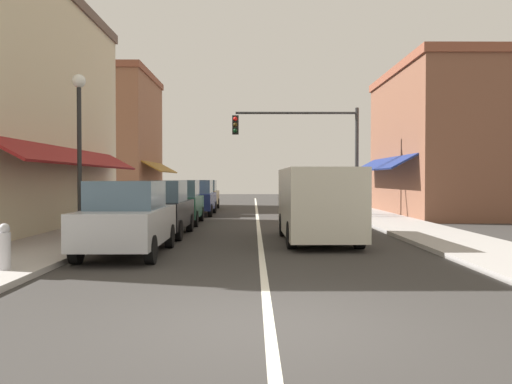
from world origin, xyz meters
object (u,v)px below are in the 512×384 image
object	(u,v)px
traffic_signal_mast_arm	(311,141)
fire_hydrant	(5,247)
street_lamp_left_near	(79,130)
parked_car_distant_left	(203,195)
van_in_lane	(317,202)
parked_car_far_left	(197,198)
parked_car_nearest_left	(128,218)
parked_car_third_left	(179,202)
parked_car_second_left	(160,209)

from	to	relation	value
traffic_signal_mast_arm	fire_hydrant	bearing A→B (deg)	-115.37
fire_hydrant	street_lamp_left_near	bearing A→B (deg)	90.56
parked_car_distant_left	van_in_lane	world-z (taller)	van_in_lane
parked_car_far_left	street_lamp_left_near	bearing A→B (deg)	-98.43
street_lamp_left_near	parked_car_nearest_left	bearing A→B (deg)	-45.39
parked_car_distant_left	fire_hydrant	bearing A→B (deg)	-94.87
fire_hydrant	van_in_lane	bearing A→B (deg)	39.96
parked_car_third_left	fire_hydrant	size ratio (longest dim) A/B	4.74
parked_car_nearest_left	parked_car_distant_left	world-z (taller)	same
parked_car_nearest_left	fire_hydrant	world-z (taller)	parked_car_nearest_left
parked_car_third_left	street_lamp_left_near	world-z (taller)	street_lamp_left_near
parked_car_nearest_left	van_in_lane	xyz separation A→B (m)	(4.85, 2.73, 0.27)
parked_car_distant_left	traffic_signal_mast_arm	xyz separation A→B (m)	(5.77, -6.13, 2.79)
parked_car_far_left	parked_car_distant_left	distance (m)	4.83
parked_car_third_left	fire_hydrant	distance (m)	11.68
van_in_lane	parked_car_distant_left	bearing A→B (deg)	105.93
parked_car_nearest_left	parked_car_distant_left	xyz separation A→B (m)	(-0.01, 19.03, 0.00)
parked_car_nearest_left	fire_hydrant	size ratio (longest dim) A/B	4.73
parked_car_second_left	street_lamp_left_near	xyz separation A→B (m)	(-1.70, -2.55, 2.26)
parked_car_distant_left	street_lamp_left_near	bearing A→B (deg)	-96.11
parked_car_nearest_left	traffic_signal_mast_arm	xyz separation A→B (m)	(5.76, 12.91, 2.79)
parked_car_far_left	traffic_signal_mast_arm	world-z (taller)	traffic_signal_mast_arm
parked_car_third_left	fire_hydrant	world-z (taller)	parked_car_third_left
parked_car_second_left	street_lamp_left_near	world-z (taller)	street_lamp_left_near
parked_car_far_left	parked_car_distant_left	xyz separation A→B (m)	(-0.13, 4.83, 0.00)
parked_car_distant_left	street_lamp_left_near	xyz separation A→B (m)	(-1.68, -17.32, 2.26)
parked_car_far_left	fire_hydrant	world-z (taller)	parked_car_far_left
parked_car_nearest_left	parked_car_distant_left	distance (m)	19.03
parked_car_far_left	van_in_lane	distance (m)	12.42
parked_car_third_left	fire_hydrant	bearing A→B (deg)	-98.90
parked_car_nearest_left	fire_hydrant	bearing A→B (deg)	-121.71
van_in_lane	traffic_signal_mast_arm	xyz separation A→B (m)	(0.91, 10.18, 2.52)
parked_car_nearest_left	traffic_signal_mast_arm	bearing A→B (deg)	65.49
traffic_signal_mast_arm	parked_car_distant_left	bearing A→B (deg)	133.28
parked_car_nearest_left	parked_car_far_left	size ratio (longest dim) A/B	1.00
parked_car_distant_left	parked_car_third_left	bearing A→B (deg)	-90.65
traffic_signal_mast_arm	fire_hydrant	distance (m)	17.57
parked_car_far_left	traffic_signal_mast_arm	size ratio (longest dim) A/B	0.67
parked_car_distant_left	fire_hydrant	xyz separation A→B (m)	(-1.64, -21.75, -0.33)
parked_car_third_left	parked_car_nearest_left	bearing A→B (deg)	-90.74
parked_car_second_left	parked_car_third_left	world-z (taller)	same
parked_car_nearest_left	parked_car_third_left	bearing A→B (deg)	89.72
parked_car_nearest_left	traffic_signal_mast_arm	world-z (taller)	traffic_signal_mast_arm
parked_car_second_left	traffic_signal_mast_arm	size ratio (longest dim) A/B	0.68
parked_car_far_left	van_in_lane	world-z (taller)	van_in_lane
van_in_lane	traffic_signal_mast_arm	size ratio (longest dim) A/B	0.85
parked_car_second_left	traffic_signal_mast_arm	xyz separation A→B (m)	(5.75, 8.64, 2.79)
parked_car_far_left	van_in_lane	bearing A→B (deg)	-67.77
van_in_lane	street_lamp_left_near	bearing A→B (deg)	-171.89
parked_car_second_left	parked_car_third_left	size ratio (longest dim) A/B	1.00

